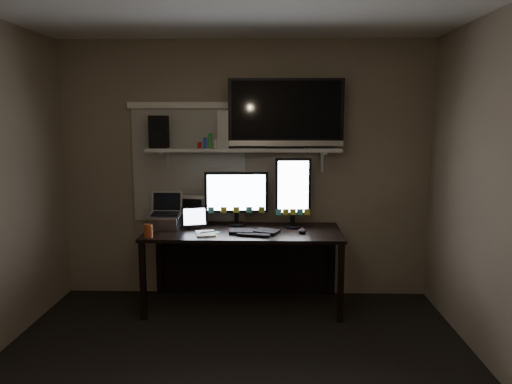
{
  "coord_description": "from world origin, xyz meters",
  "views": [
    {
      "loc": [
        0.25,
        -3.06,
        1.77
      ],
      "look_at": [
        0.12,
        1.25,
        1.12
      ],
      "focal_mm": 35.0,
      "sensor_mm": 36.0,
      "label": 1
    }
  ],
  "objects_px": {
    "laptop": "(165,211)",
    "tv": "(286,113)",
    "desk": "(244,246)",
    "game_console": "(224,129)",
    "cup": "(148,231)",
    "mouse": "(302,231)",
    "speaker": "(159,132)",
    "keyboard": "(254,232)",
    "monitor_landscape": "(236,198)",
    "tablet": "(195,218)",
    "monitor_portrait": "(293,192)"
  },
  "relations": [
    {
      "from": "keyboard",
      "to": "tv",
      "type": "bearing_deg",
      "value": 56.99
    },
    {
      "from": "desk",
      "to": "tv",
      "type": "distance_m",
      "value": 1.31
    },
    {
      "from": "monitor_landscape",
      "to": "cup",
      "type": "bearing_deg",
      "value": -148.93
    },
    {
      "from": "desk",
      "to": "game_console",
      "type": "xyz_separation_m",
      "value": [
        -0.19,
        0.09,
        1.1
      ]
    },
    {
      "from": "monitor_portrait",
      "to": "speaker",
      "type": "height_order",
      "value": "speaker"
    },
    {
      "from": "laptop",
      "to": "tv",
      "type": "xyz_separation_m",
      "value": [
        1.12,
        0.14,
        0.91
      ]
    },
    {
      "from": "monitor_landscape",
      "to": "game_console",
      "type": "relative_size",
      "value": 1.76
    },
    {
      "from": "tv",
      "to": "speaker",
      "type": "bearing_deg",
      "value": -179.45
    },
    {
      "from": "game_console",
      "to": "desk",
      "type": "bearing_deg",
      "value": -28.04
    },
    {
      "from": "tablet",
      "to": "speaker",
      "type": "bearing_deg",
      "value": 144.82
    },
    {
      "from": "keyboard",
      "to": "speaker",
      "type": "distance_m",
      "value": 1.29
    },
    {
      "from": "game_console",
      "to": "tablet",
      "type": "bearing_deg",
      "value": -152.55
    },
    {
      "from": "desk",
      "to": "game_console",
      "type": "relative_size",
      "value": 5.2
    },
    {
      "from": "monitor_portrait",
      "to": "cup",
      "type": "height_order",
      "value": "monitor_portrait"
    },
    {
      "from": "tablet",
      "to": "monitor_landscape",
      "type": "bearing_deg",
      "value": 8.42
    },
    {
      "from": "desk",
      "to": "speaker",
      "type": "xyz_separation_m",
      "value": [
        -0.79,
        0.05,
        1.08
      ]
    },
    {
      "from": "desk",
      "to": "speaker",
      "type": "height_order",
      "value": "speaker"
    },
    {
      "from": "monitor_landscape",
      "to": "keyboard",
      "type": "distance_m",
      "value": 0.45
    },
    {
      "from": "tablet",
      "to": "speaker",
      "type": "height_order",
      "value": "speaker"
    },
    {
      "from": "cup",
      "to": "monitor_portrait",
      "type": "bearing_deg",
      "value": 18.65
    },
    {
      "from": "keyboard",
      "to": "game_console",
      "type": "height_order",
      "value": "game_console"
    },
    {
      "from": "cup",
      "to": "tv",
      "type": "xyz_separation_m",
      "value": [
        1.2,
        0.48,
        1.01
      ]
    },
    {
      "from": "monitor_portrait",
      "to": "tablet",
      "type": "height_order",
      "value": "monitor_portrait"
    },
    {
      "from": "keyboard",
      "to": "mouse",
      "type": "distance_m",
      "value": 0.44
    },
    {
      "from": "keyboard",
      "to": "mouse",
      "type": "relative_size",
      "value": 4.06
    },
    {
      "from": "mouse",
      "to": "tv",
      "type": "relative_size",
      "value": 0.1
    },
    {
      "from": "game_console",
      "to": "speaker",
      "type": "bearing_deg",
      "value": -179.15
    },
    {
      "from": "desk",
      "to": "mouse",
      "type": "height_order",
      "value": "mouse"
    },
    {
      "from": "keyboard",
      "to": "speaker",
      "type": "height_order",
      "value": "speaker"
    },
    {
      "from": "desk",
      "to": "mouse",
      "type": "relative_size",
      "value": 16.31
    },
    {
      "from": "keyboard",
      "to": "tv",
      "type": "relative_size",
      "value": 0.42
    },
    {
      "from": "desk",
      "to": "laptop",
      "type": "bearing_deg",
      "value": -174.6
    },
    {
      "from": "desk",
      "to": "tablet",
      "type": "distance_m",
      "value": 0.54
    },
    {
      "from": "desk",
      "to": "laptop",
      "type": "relative_size",
      "value": 5.43
    },
    {
      "from": "laptop",
      "to": "tv",
      "type": "distance_m",
      "value": 1.45
    },
    {
      "from": "desk",
      "to": "tv",
      "type": "bearing_deg",
      "value": 10.76
    },
    {
      "from": "tv",
      "to": "monitor_landscape",
      "type": "bearing_deg",
      "value": 175.25
    },
    {
      "from": "desk",
      "to": "cup",
      "type": "xyz_separation_m",
      "value": [
        -0.81,
        -0.4,
        0.23
      ]
    },
    {
      "from": "desk",
      "to": "monitor_portrait",
      "type": "xyz_separation_m",
      "value": [
        0.46,
        0.03,
        0.51
      ]
    },
    {
      "from": "keyboard",
      "to": "speaker",
      "type": "xyz_separation_m",
      "value": [
        -0.9,
        0.27,
        0.89
      ]
    },
    {
      "from": "mouse",
      "to": "tv",
      "type": "bearing_deg",
      "value": 110.3
    },
    {
      "from": "monitor_portrait",
      "to": "mouse",
      "type": "height_order",
      "value": "monitor_portrait"
    },
    {
      "from": "game_console",
      "to": "cup",
      "type": "bearing_deg",
      "value": -144.37
    },
    {
      "from": "desk",
      "to": "keyboard",
      "type": "distance_m",
      "value": 0.31
    },
    {
      "from": "mouse",
      "to": "speaker",
      "type": "distance_m",
      "value": 1.62
    },
    {
      "from": "tv",
      "to": "cup",
      "type": "bearing_deg",
      "value": -158.89
    },
    {
      "from": "tablet",
      "to": "monitor_portrait",
      "type": "bearing_deg",
      "value": -10.48
    },
    {
      "from": "keyboard",
      "to": "mouse",
      "type": "xyz_separation_m",
      "value": [
        0.44,
        0.01,
        0.01
      ]
    },
    {
      "from": "desk",
      "to": "tablet",
      "type": "relative_size",
      "value": 7.45
    },
    {
      "from": "tablet",
      "to": "cup",
      "type": "distance_m",
      "value": 0.49
    }
  ]
}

